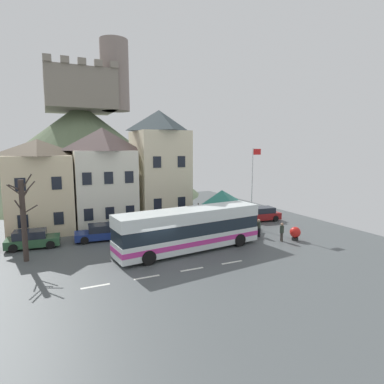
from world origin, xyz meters
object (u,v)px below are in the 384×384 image
Objects in this scene: townhouse_02 at (160,166)px; bare_tree_00 at (24,219)px; townhouse_00 at (40,186)px; flagpole at (253,183)px; parked_car_00 at (260,214)px; townhouse_01 at (104,178)px; public_bench at (193,222)px; transit_bus at (190,230)px; pedestrian_02 at (225,227)px; pedestrian_00 at (282,231)px; hilltop_castle at (82,148)px; parked_car_04 at (103,232)px; harbour_buoy at (295,233)px; bus_shelter at (222,198)px; pedestrian_01 at (242,225)px; parked_car_03 at (213,219)px; pedestrian_03 at (259,227)px; parked_car_02 at (32,239)px.

bare_tree_00 is (-12.61, -8.37, -2.85)m from townhouse_02.
flagpole is (18.58, -7.41, 0.17)m from townhouse_00.
townhouse_01 is at bearing -10.55° from parked_car_00.
parked_car_00 reaches higher than public_bench.
transit_bus is at bearing -67.36° from townhouse_01.
flagpole is at bearing 45.86° from parked_car_00.
pedestrian_00 is at bearing -43.77° from pedestrian_02.
parked_car_00 is (15.39, -4.81, -4.13)m from townhouse_01.
townhouse_00 is at bearing 83.61° from bare_tree_00.
hilltop_castle is 24.46× the size of pedestrian_00.
pedestrian_02 is at bearing -70.86° from townhouse_02.
townhouse_00 is 5.67× the size of public_bench.
parked_car_04 is (-6.93, -5.27, -5.16)m from townhouse_02.
bare_tree_00 reaches higher than transit_bus.
townhouse_01 is 8.37× the size of harbour_buoy.
hilltop_castle is 33.34× the size of harbour_buoy.
harbour_buoy is at bearing -81.42° from flagpole.
townhouse_00 reaches higher than bus_shelter.
townhouse_00 is 2.24× the size of bus_shelter.
pedestrian_01 reaches higher than pedestrian_02.
flagpole is at bearing -28.15° from townhouse_01.
flagpole is (13.87, -1.88, 3.78)m from parked_car_04.
townhouse_01 reaches higher than parked_car_03.
parked_car_03 is at bearing 86.36° from bus_shelter.
townhouse_02 is 14.53m from pedestrian_00.
parked_car_00 is 7.56m from pedestrian_00.
hilltop_castle reaches higher than pedestrian_02.
townhouse_00 is 1.11× the size of flagpole.
pedestrian_01 is at bearing -18.11° from pedestrian_02.
townhouse_01 is 9.80m from public_bench.
parked_car_03 is (9.88, -4.33, -4.20)m from townhouse_01.
flagpole is at bearing -67.87° from hilltop_castle.
townhouse_02 is 1.51× the size of flagpole.
townhouse_00 is at bearing 156.04° from bus_shelter.
harbour_buoy is at bearing 120.58° from parked_car_03.
transit_bus is 8.42m from parked_car_03.
pedestrian_00 is at bearing -10.84° from bare_tree_00.
transit_bus is 9.29m from harbour_buoy.
townhouse_01 is at bearing -177.32° from townhouse_02.
pedestrian_02 is 1.02× the size of public_bench.
parked_car_03 is at bearing -172.42° from parked_car_04.
pedestrian_03 is (1.74, -3.46, -2.25)m from bus_shelter.
public_bench is at bearing 150.02° from flagpole.
townhouse_01 is 10.68m from bare_tree_00.
bus_shelter is 0.63× the size of bare_tree_00.
townhouse_00 reaches higher than pedestrian_03.
parked_car_02 is 0.66× the size of bare_tree_00.
townhouse_02 is 11.29m from pedestrian_01.
parked_car_03 reaches higher than public_bench.
parked_car_03 is 17.16m from bare_tree_00.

